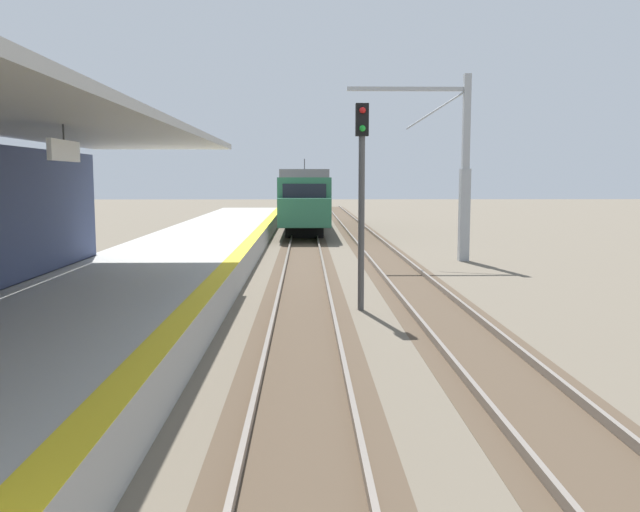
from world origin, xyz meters
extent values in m
cube|color=#A8A8A3|center=(-2.50, 16.00, 0.45)|extent=(5.00, 80.00, 0.90)
cube|color=yellow|center=(-0.25, 16.00, 0.90)|extent=(0.50, 80.00, 0.01)
cube|color=white|center=(-2.20, 10.01, 3.82)|extent=(0.08, 1.40, 0.36)
cylinder|color=#333333|center=(-2.20, 10.01, 4.14)|extent=(0.03, 0.03, 0.27)
cube|color=#4C3D2D|center=(1.90, 20.00, 0.00)|extent=(2.34, 120.00, 0.01)
cube|color=slate|center=(1.18, 20.00, 0.08)|extent=(0.08, 120.00, 0.15)
cube|color=slate|center=(2.62, 20.00, 0.08)|extent=(0.08, 120.00, 0.15)
cube|color=#4C3D2D|center=(5.30, 20.00, 0.00)|extent=(2.34, 120.00, 0.01)
cube|color=slate|center=(4.58, 20.00, 0.08)|extent=(0.08, 120.00, 0.15)
cube|color=slate|center=(6.02, 20.00, 0.08)|extent=(0.08, 120.00, 0.15)
cube|color=#286647|center=(1.90, 43.32, 2.07)|extent=(2.90, 18.00, 2.70)
cube|color=slate|center=(1.90, 43.32, 3.64)|extent=(2.67, 18.00, 0.44)
cube|color=black|center=(1.90, 34.30, 2.48)|extent=(2.32, 0.06, 1.21)
cube|color=#286647|center=(1.90, 33.52, 1.60)|extent=(2.78, 1.60, 1.49)
cube|color=black|center=(3.36, 43.32, 2.48)|extent=(0.04, 15.84, 0.86)
cylinder|color=#333333|center=(1.90, 46.92, 4.31)|extent=(0.06, 0.06, 0.90)
cube|color=black|center=(1.90, 37.47, 0.36)|extent=(2.17, 2.20, 0.72)
cube|color=black|center=(1.90, 49.17, 0.36)|extent=(2.17, 2.20, 0.72)
cylinder|color=#4C4C4C|center=(3.36, 15.23, 2.20)|extent=(0.16, 0.16, 4.40)
cube|color=black|center=(3.36, 15.23, 4.80)|extent=(0.32, 0.24, 0.80)
sphere|color=red|center=(3.36, 15.09, 5.02)|extent=(0.16, 0.16, 0.16)
sphere|color=green|center=(3.36, 15.09, 4.58)|extent=(0.16, 0.16, 0.16)
cube|color=#9EA3A8|center=(8.42, 25.60, 1.88)|extent=(0.40, 0.40, 3.75)
cube|color=#9EA3A8|center=(8.42, 25.60, 5.62)|extent=(0.28, 0.28, 3.75)
cube|color=#9EA3A8|center=(6.02, 25.60, 6.90)|extent=(4.80, 0.16, 0.16)
cylinder|color=#9EA3A8|center=(7.22, 25.60, 6.10)|extent=(2.47, 0.07, 1.60)
camera|label=1|loc=(1.94, -1.86, 3.34)|focal=38.07mm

